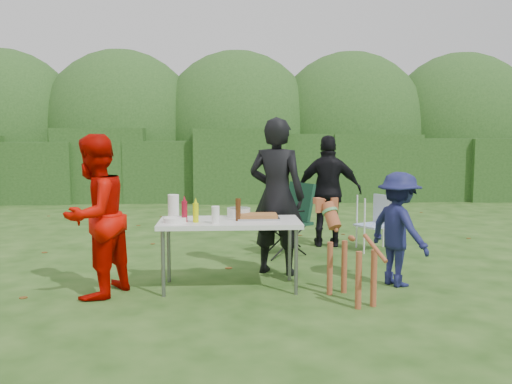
{
  "coord_description": "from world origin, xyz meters",
  "views": [
    {
      "loc": [
        -0.37,
        -5.64,
        1.64
      ],
      "look_at": [
        -0.01,
        0.47,
        1.0
      ],
      "focal_mm": 38.0,
      "sensor_mm": 36.0,
      "label": 1
    }
  ],
  "objects": [
    {
      "name": "paper_towel_roll",
      "position": [
        -0.92,
        0.25,
        0.87
      ],
      "size": [
        0.12,
        0.12,
        0.26
      ],
      "primitive_type": "cylinder",
      "color": "white",
      "rests_on": "folding_table"
    },
    {
      "name": "pasta_bowl",
      "position": [
        -0.21,
        0.32,
        0.79
      ],
      "size": [
        0.26,
        0.26,
        0.1
      ],
      "primitive_type": "cylinder",
      "color": "silver",
      "rests_on": "folding_table"
    },
    {
      "name": "shrub_backdrop",
      "position": [
        0.0,
        9.6,
        1.6
      ],
      "size": [
        20.0,
        2.6,
        3.2
      ],
      "primitive_type": "ellipsoid",
      "color": "#3D6628",
      "rests_on": "ground"
    },
    {
      "name": "dog",
      "position": [
        0.89,
        -0.43,
        0.48
      ],
      "size": [
        0.74,
        1.08,
        0.95
      ],
      "primitive_type": null,
      "rotation": [
        0.0,
        0.0,
        1.94
      ],
      "color": "#9B4E2D",
      "rests_on": "ground"
    },
    {
      "name": "plate_stack",
      "position": [
        -0.88,
        -0.02,
        0.77
      ],
      "size": [
        0.24,
        0.24,
        0.05
      ],
      "primitive_type": "cylinder",
      "color": "white",
      "rests_on": "folding_table"
    },
    {
      "name": "camping_chair",
      "position": [
        0.49,
        1.73,
        0.5
      ],
      "size": [
        0.85,
        0.85,
        0.99
      ],
      "primitive_type": null,
      "rotation": [
        0.0,
        0.0,
        3.69
      ],
      "color": "#133726",
      "rests_on": "ground"
    },
    {
      "name": "mustard_bottle",
      "position": [
        -0.67,
        -0.04,
        0.84
      ],
      "size": [
        0.06,
        0.06,
        0.2
      ],
      "primitive_type": "cylinder",
      "color": "#CAD808",
      "rests_on": "folding_table"
    },
    {
      "name": "person_red_jacket",
      "position": [
        -1.68,
        -0.14,
        0.83
      ],
      "size": [
        0.9,
        0.99,
        1.66
      ],
      "primitive_type": "imported",
      "rotation": [
        0.0,
        0.0,
        -1.99
      ],
      "color": "#BF0800",
      "rests_on": "ground"
    },
    {
      "name": "child",
      "position": [
        1.53,
        0.09,
        0.62
      ],
      "size": [
        0.77,
        0.93,
        1.25
      ],
      "primitive_type": "imported",
      "rotation": [
        0.0,
        0.0,
        2.02
      ],
      "color": "#181C4D",
      "rests_on": "ground"
    },
    {
      "name": "food_tray",
      "position": [
        -0.0,
        0.15,
        0.75
      ],
      "size": [
        0.45,
        0.3,
        0.02
      ],
      "primitive_type": "cube",
      "color": "#B7B7BA",
      "rests_on": "folding_table"
    },
    {
      "name": "ketchup_bottle",
      "position": [
        -0.78,
        -0.01,
        0.85
      ],
      "size": [
        0.06,
        0.06,
        0.22
      ],
      "primitive_type": "cylinder",
      "color": "maroon",
      "rests_on": "folding_table"
    },
    {
      "name": "lawn_chair",
      "position": [
        1.77,
        1.88,
        0.4
      ],
      "size": [
        0.64,
        0.64,
        0.8
      ],
      "primitive_type": null,
      "rotation": [
        0.0,
        0.0,
        3.67
      ],
      "color": "#4C79D0",
      "rests_on": "ground"
    },
    {
      "name": "cup_stack",
      "position": [
        -0.46,
        -0.13,
        0.83
      ],
      "size": [
        0.08,
        0.08,
        0.18
      ],
      "primitive_type": "cylinder",
      "color": "white",
      "rests_on": "folding_table"
    },
    {
      "name": "person_cook",
      "position": [
        0.25,
        0.68,
        0.93
      ],
      "size": [
        0.8,
        0.68,
        1.85
      ],
      "primitive_type": "imported",
      "rotation": [
        0.0,
        0.0,
        2.72
      ],
      "color": "black",
      "rests_on": "ground"
    },
    {
      "name": "ground",
      "position": [
        0.0,
        0.0,
        0.0
      ],
      "size": [
        80.0,
        80.0,
        0.0
      ],
      "primitive_type": "plane",
      "color": "#1E4211"
    },
    {
      "name": "folding_table",
      "position": [
        -0.31,
        0.08,
        0.69
      ],
      "size": [
        1.5,
        0.7,
        0.74
      ],
      "color": "silver",
      "rests_on": "ground"
    },
    {
      "name": "person_black_puffy",
      "position": [
        1.17,
        2.22,
        0.82
      ],
      "size": [
        1.01,
        0.52,
        1.64
      ],
      "primitive_type": "imported",
      "rotation": [
        0.0,
        0.0,
        3.01
      ],
      "color": "black",
      "rests_on": "ground"
    },
    {
      "name": "beer_bottle",
      "position": [
        -0.22,
        0.04,
        0.86
      ],
      "size": [
        0.06,
        0.06,
        0.24
      ],
      "primitive_type": "cylinder",
      "color": "#47230F",
      "rests_on": "folding_table"
    },
    {
      "name": "focaccia_bread",
      "position": [
        -0.0,
        0.15,
        0.78
      ],
      "size": [
        0.4,
        0.26,
        0.04
      ],
      "primitive_type": "cube",
      "color": "#A26430",
      "rests_on": "food_tray"
    },
    {
      "name": "hedge_row",
      "position": [
        0.0,
        8.0,
        0.85
      ],
      "size": [
        22.0,
        1.4,
        1.7
      ],
      "primitive_type": "cube",
      "color": "#23471C",
      "rests_on": "ground"
    }
  ]
}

